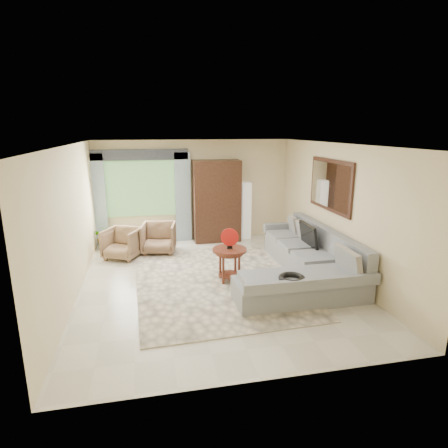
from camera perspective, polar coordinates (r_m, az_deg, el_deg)
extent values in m
plane|color=silver|center=(7.32, -1.37, -8.76)|extent=(6.00, 6.00, 0.00)
cube|color=beige|center=(7.31, -1.21, -8.71)|extent=(3.16, 4.12, 0.02)
cube|color=gray|center=(8.26, 11.80, -4.85)|extent=(0.90, 2.40, 0.40)
cube|color=gray|center=(6.63, 11.70, -9.75)|extent=(2.30, 0.80, 0.40)
cube|color=gray|center=(7.92, 15.43, -2.47)|extent=(0.20, 3.20, 0.50)
cube|color=gray|center=(9.30, 8.79, -0.54)|extent=(0.90, 0.16, 0.22)
cube|color=gray|center=(6.14, 13.50, -8.91)|extent=(2.30, 0.10, 0.18)
cube|color=black|center=(7.99, 12.74, -1.64)|extent=(0.14, 0.74, 0.48)
torus|color=black|center=(6.15, 10.29, -8.14)|extent=(0.43, 0.43, 0.09)
cylinder|color=#471A13|center=(7.13, 0.85, -3.96)|extent=(0.66, 0.66, 0.04)
cylinder|color=#471A13|center=(7.24, 0.84, -6.50)|extent=(0.43, 0.43, 0.59)
cylinder|color=red|center=(7.05, 0.86, -2.01)|extent=(0.33, 0.12, 0.34)
imported|color=#8E704D|center=(8.80, -15.21, -2.85)|extent=(1.00, 1.01, 0.69)
imported|color=#8D6B4D|center=(9.00, -9.92, -2.11)|extent=(0.88, 0.90, 0.71)
imported|color=#999999|center=(9.61, -17.62, -1.86)|extent=(0.65, 0.60, 0.60)
cube|color=black|center=(9.68, -1.13, 3.50)|extent=(1.20, 0.55, 2.10)
cube|color=silver|center=(9.97, 3.33, 2.04)|extent=(0.24, 0.24, 1.50)
cube|color=#669E59|center=(9.71, -12.56, 5.29)|extent=(1.80, 0.04, 1.40)
cube|color=#9EB7CC|center=(9.73, -18.68, 3.40)|extent=(0.40, 0.08, 2.30)
cube|color=#9EB7CC|center=(9.70, -6.26, 4.04)|extent=(0.40, 0.08, 2.30)
cube|color=#1E232D|center=(9.54, -12.85, 10.27)|extent=(2.40, 0.12, 0.26)
cube|color=black|center=(7.96, 15.92, 5.70)|extent=(0.04, 1.70, 1.05)
cube|color=white|center=(7.95, 15.76, 5.70)|extent=(0.02, 1.54, 0.90)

